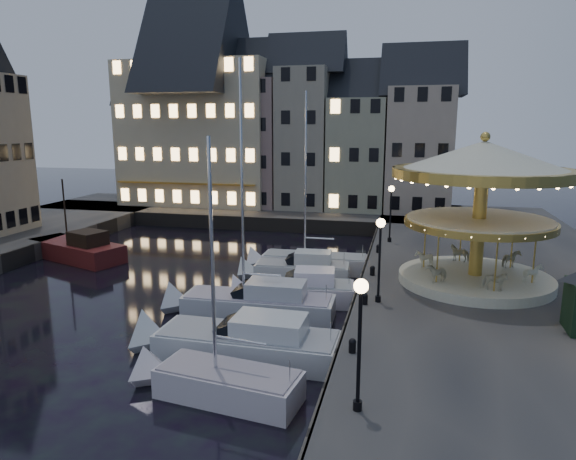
% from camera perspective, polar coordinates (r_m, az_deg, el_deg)
% --- Properties ---
extents(ground, '(160.00, 160.00, 0.00)m').
position_cam_1_polar(ground, '(26.68, -6.15, -10.06)').
color(ground, black).
rests_on(ground, ground).
extents(quay_east, '(16.00, 56.00, 1.30)m').
position_cam_1_polar(quay_east, '(31.24, 23.12, -6.43)').
color(quay_east, '#474442').
rests_on(quay_east, ground).
extents(quay_north, '(44.00, 12.00, 1.30)m').
position_cam_1_polar(quay_north, '(54.67, -4.36, 1.95)').
color(quay_north, '#474442').
rests_on(quay_north, ground).
extents(quaywall_e, '(0.15, 44.00, 1.30)m').
position_cam_1_polar(quaywall_e, '(30.83, 8.26, -5.82)').
color(quaywall_e, '#47423A').
rests_on(quaywall_e, ground).
extents(quaywall_n, '(48.00, 0.15, 1.30)m').
position_cam_1_polar(quaywall_n, '(48.45, -4.25, 0.69)').
color(quaywall_n, '#47423A').
rests_on(quaywall_n, ground).
extents(streetlamp_a, '(0.44, 0.44, 4.17)m').
position_cam_1_polar(streetlamp_a, '(15.52, 7.99, -10.54)').
color(streetlamp_a, black).
rests_on(streetlamp_a, quay_east).
extents(streetlamp_b, '(0.44, 0.44, 4.17)m').
position_cam_1_polar(streetlamp_b, '(25.05, 10.17, -1.99)').
color(streetlamp_b, black).
rests_on(streetlamp_b, quay_east).
extents(streetlamp_c, '(0.44, 0.44, 4.17)m').
position_cam_1_polar(streetlamp_c, '(38.29, 11.35, 2.68)').
color(streetlamp_c, black).
rests_on(streetlamp_c, quay_east).
extents(bollard_a, '(0.30, 0.30, 0.57)m').
position_cam_1_polar(bollard_a, '(20.18, 7.16, -12.56)').
color(bollard_a, black).
rests_on(bollard_a, quay_east).
extents(bollard_b, '(0.30, 0.30, 0.57)m').
position_cam_1_polar(bollard_b, '(25.28, 8.54, -7.51)').
color(bollard_b, black).
rests_on(bollard_b, quay_east).
extents(bollard_c, '(0.30, 0.30, 0.57)m').
position_cam_1_polar(bollard_c, '(30.04, 9.37, -4.43)').
color(bollard_c, black).
rests_on(bollard_c, quay_east).
extents(bollard_d, '(0.30, 0.30, 0.57)m').
position_cam_1_polar(bollard_d, '(35.35, 10.01, -2.00)').
color(bollard_d, black).
rests_on(bollard_d, quay_east).
extents(townhouse_na, '(5.50, 8.00, 12.80)m').
position_cam_1_polar(townhouse_na, '(60.23, -14.51, 9.34)').
color(townhouse_na, gray).
rests_on(townhouse_na, quay_north).
extents(townhouse_nb, '(6.16, 8.00, 13.80)m').
position_cam_1_polar(townhouse_nb, '(57.89, -9.67, 9.96)').
color(townhouse_nb, slate).
rests_on(townhouse_nb, quay_north).
extents(townhouse_nc, '(6.82, 8.00, 14.80)m').
position_cam_1_polar(townhouse_nc, '(55.81, -3.86, 10.55)').
color(townhouse_nc, gray).
rests_on(townhouse_nc, quay_north).
extents(townhouse_nd, '(5.50, 8.00, 15.80)m').
position_cam_1_polar(townhouse_nd, '(54.39, 2.04, 11.07)').
color(townhouse_nd, gray).
rests_on(townhouse_nd, quay_north).
extents(townhouse_ne, '(6.16, 8.00, 12.80)m').
position_cam_1_polar(townhouse_ne, '(53.62, 7.83, 9.35)').
color(townhouse_ne, gray).
rests_on(townhouse_ne, quay_north).
extents(townhouse_nf, '(6.82, 8.00, 13.80)m').
position_cam_1_polar(townhouse_nf, '(53.36, 14.41, 9.63)').
color(townhouse_nf, tan).
rests_on(townhouse_nf, quay_north).
extents(hotel_corner, '(17.60, 9.00, 16.80)m').
position_cam_1_polar(hotel_corner, '(57.85, -9.68, 11.44)').
color(hotel_corner, beige).
rests_on(hotel_corner, quay_north).
extents(motorboat_a, '(6.42, 2.81, 10.54)m').
position_cam_1_polar(motorboat_a, '(19.86, -8.12, -16.43)').
color(motorboat_a, silver).
rests_on(motorboat_a, ground).
extents(motorboat_b, '(8.94, 2.71, 2.15)m').
position_cam_1_polar(motorboat_b, '(22.66, -5.40, -12.36)').
color(motorboat_b, silver).
rests_on(motorboat_b, ground).
extents(motorboat_c, '(8.91, 2.57, 11.84)m').
position_cam_1_polar(motorboat_c, '(27.09, -4.12, -8.15)').
color(motorboat_c, '#BBBCC2').
rests_on(motorboat_c, ground).
extents(motorboat_d, '(6.91, 3.04, 2.15)m').
position_cam_1_polar(motorboat_d, '(29.01, 0.75, -6.85)').
color(motorboat_d, white).
rests_on(motorboat_d, ground).
extents(motorboat_e, '(7.03, 2.45, 2.15)m').
position_cam_1_polar(motorboat_e, '(33.00, 0.83, -4.54)').
color(motorboat_e, silver).
rests_on(motorboat_e, ground).
extents(motorboat_f, '(8.19, 2.22, 10.89)m').
position_cam_1_polar(motorboat_f, '(35.26, 2.10, -3.67)').
color(motorboat_f, white).
rests_on(motorboat_f, ground).
extents(red_fishing_boat, '(8.52, 5.35, 6.12)m').
position_cam_1_polar(red_fishing_boat, '(41.05, -22.31, -2.09)').
color(red_fishing_boat, maroon).
rests_on(red_fishing_boat, ground).
extents(carousel, '(9.34, 9.34, 8.17)m').
position_cam_1_polar(carousel, '(28.98, 20.74, 4.64)').
color(carousel, beige).
rests_on(carousel, quay_east).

